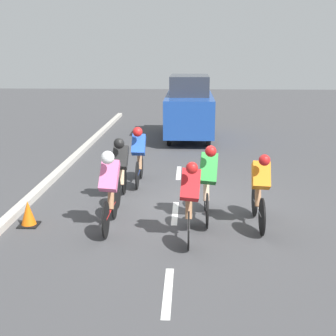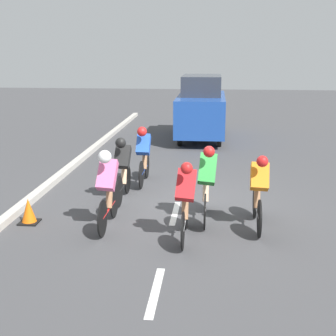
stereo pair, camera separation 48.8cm
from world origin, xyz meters
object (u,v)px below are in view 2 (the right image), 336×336
at_px(cyclist_orange, 259,190).
at_px(support_car, 201,108).
at_px(cyclist_red, 185,198).
at_px(cyclist_black, 123,167).
at_px(cyclist_pink, 107,186).
at_px(cyclist_blue, 144,153).
at_px(traffic_cone, 29,211).
at_px(cyclist_green, 207,181).

height_order(cyclist_orange, support_car, support_car).
bearing_deg(cyclist_red, cyclist_black, -53.88).
relative_size(cyclist_pink, cyclist_red, 1.03).
xyz_separation_m(cyclist_pink, cyclist_red, (-1.46, 0.43, -0.06)).
distance_m(cyclist_red, support_car, 9.62).
bearing_deg(cyclist_orange, cyclist_blue, -46.95).
bearing_deg(cyclist_orange, support_car, -81.49).
distance_m(cyclist_blue, traffic_cone, 3.45).
bearing_deg(cyclist_pink, cyclist_black, -88.74).
height_order(cyclist_green, cyclist_blue, cyclist_green).
xyz_separation_m(cyclist_blue, cyclist_red, (-1.25, 3.42, -0.02)).
relative_size(cyclist_green, traffic_cone, 3.48).
height_order(cyclist_pink, cyclist_red, cyclist_pink).
bearing_deg(traffic_cone, cyclist_green, -172.10).
height_order(cyclist_red, traffic_cone, cyclist_red).
xyz_separation_m(cyclist_pink, cyclist_green, (-1.81, -0.57, -0.02)).
height_order(cyclist_pink, cyclist_blue, cyclist_pink).
relative_size(cyclist_blue, support_car, 0.39).
xyz_separation_m(cyclist_green, cyclist_blue, (1.59, -2.43, -0.02)).
height_order(cyclist_red, support_car, support_car).
distance_m(cyclist_green, cyclist_black, 2.13).
bearing_deg(support_car, cyclist_black, 79.04).
distance_m(cyclist_blue, cyclist_black, 1.39).
bearing_deg(cyclist_orange, cyclist_green, -17.40).
xyz_separation_m(cyclist_orange, cyclist_pink, (2.76, 0.27, 0.07)).
xyz_separation_m(cyclist_orange, cyclist_green, (0.96, -0.30, 0.05)).
bearing_deg(cyclist_red, cyclist_blue, -69.98).
bearing_deg(support_car, cyclist_pink, 81.16).
bearing_deg(cyclist_blue, cyclist_green, 123.24).
bearing_deg(cyclist_red, cyclist_orange, -152.04).
xyz_separation_m(cyclist_orange, support_car, (1.33, -8.92, 0.40)).
relative_size(cyclist_orange, cyclist_blue, 1.04).
relative_size(cyclist_black, traffic_cone, 3.35).
bearing_deg(cyclist_blue, cyclist_orange, 133.05).
height_order(cyclist_pink, traffic_cone, cyclist_pink).
xyz_separation_m(cyclist_pink, support_car, (-1.43, -9.19, 0.33)).
relative_size(cyclist_blue, cyclist_black, 0.99).
bearing_deg(cyclist_green, support_car, -87.49).
relative_size(cyclist_red, traffic_cone, 3.31).
xyz_separation_m(cyclist_blue, traffic_cone, (1.80, 2.90, -0.55)).
height_order(cyclist_green, support_car, support_car).
height_order(cyclist_black, support_car, support_car).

